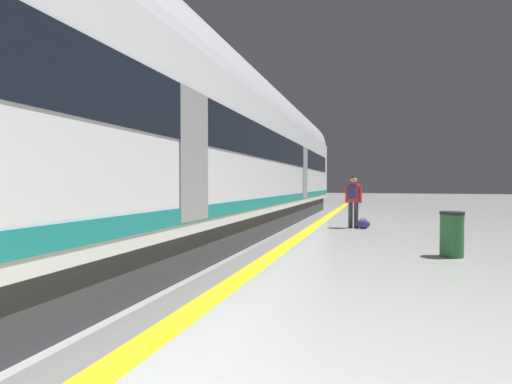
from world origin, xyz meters
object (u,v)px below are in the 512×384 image
at_px(high_speed_train, 219,146).
at_px(waste_bin, 452,234).
at_px(passenger_near, 353,197).
at_px(duffel_bag_near, 363,224).

height_order(high_speed_train, waste_bin, high_speed_train).
height_order(passenger_near, duffel_bag_near, passenger_near).
xyz_separation_m(passenger_near, waste_bin, (2.17, -4.40, -0.58)).
distance_m(high_speed_train, passenger_near, 4.94).
bearing_deg(duffel_bag_near, passenger_near, 164.85).
bearing_deg(high_speed_train, waste_bin, -11.57).
bearing_deg(high_speed_train, passenger_near, 43.61).
xyz_separation_m(duffel_bag_near, waste_bin, (1.84, -4.31, 0.30)).
bearing_deg(passenger_near, duffel_bag_near, -15.15).
relative_size(high_speed_train, waste_bin, 30.50).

